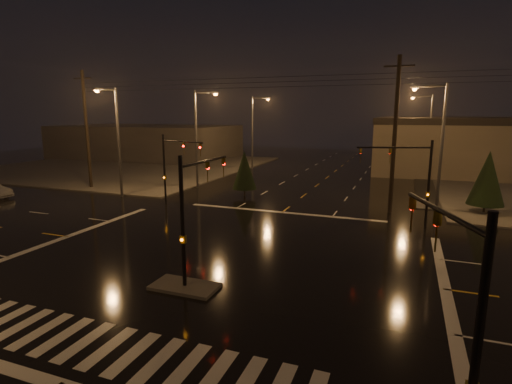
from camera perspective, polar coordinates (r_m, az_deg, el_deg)
ground at (r=22.04m, az=-4.74°, el=-9.43°), size 140.00×140.00×0.00m
sidewalk_nw at (r=62.75m, az=-17.90°, el=3.60°), size 36.00×36.00×0.12m
median_island at (r=18.76m, az=-10.13°, el=-13.14°), size 3.00×1.60×0.15m
crosswalk at (r=15.23m, az=-20.39°, el=-20.11°), size 15.00×2.60×0.01m
stop_bar_far at (r=31.87m, az=3.77°, el=-2.90°), size 16.00×0.50×0.01m
commercial_block at (r=75.02m, az=-15.32°, el=7.00°), size 30.00×18.00×5.60m
signal_mast_median at (r=18.36m, az=-9.04°, el=-1.52°), size 0.25×4.59×6.00m
signal_mast_ne at (r=29.00m, az=21.61°, el=2.55°), size 4.84×1.86×6.00m
signal_mast_nw at (r=34.37m, az=-11.95°, el=4.33°), size 4.84×1.86×6.00m
signal_mast_se at (r=9.80m, az=27.06°, el=-14.42°), size 1.55×3.87×6.00m
streetlight_1 at (r=41.81m, az=-8.19°, el=8.40°), size 2.77×0.32×10.00m
streetlight_2 at (r=56.35m, az=-0.24°, el=9.20°), size 2.77×0.32×10.00m
streetlight_3 at (r=34.72m, az=24.56°, el=6.97°), size 2.77×0.32×10.00m
streetlight_4 at (r=54.67m, az=23.30°, el=8.24°), size 2.77×0.32×10.00m
streetlight_5 at (r=38.90m, az=-19.40°, el=7.69°), size 0.32×2.77×10.00m
utility_pole_0 at (r=44.98m, az=-23.04°, el=8.24°), size 2.20×0.32×12.00m
utility_pole_1 at (r=32.64m, az=19.20°, el=7.73°), size 2.20×0.32×12.00m
conifer_0 at (r=35.78m, az=30.17°, el=1.73°), size 2.71×2.71×4.93m
conifer_3 at (r=37.65m, az=-1.66°, el=3.16°), size 2.30×2.30×4.30m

